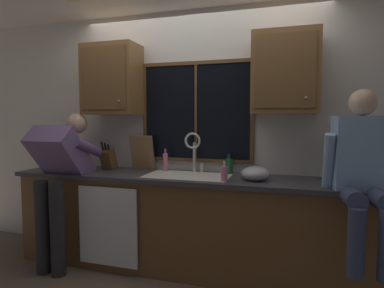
% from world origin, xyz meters
% --- Properties ---
extents(back_wall, '(5.84, 0.12, 2.55)m').
position_xyz_m(back_wall, '(0.00, 0.06, 1.27)').
color(back_wall, silver).
rests_on(back_wall, floor).
extents(window_glass, '(1.10, 0.02, 0.95)m').
position_xyz_m(window_glass, '(-0.02, -0.01, 1.52)').
color(window_glass, black).
extents(window_frame_top, '(1.17, 0.02, 0.04)m').
position_xyz_m(window_frame_top, '(-0.02, -0.02, 2.02)').
color(window_frame_top, brown).
extents(window_frame_bottom, '(1.17, 0.02, 0.04)m').
position_xyz_m(window_frame_bottom, '(-0.02, -0.02, 1.03)').
color(window_frame_bottom, brown).
extents(window_frame_left, '(0.03, 0.02, 0.95)m').
position_xyz_m(window_frame_left, '(-0.59, -0.02, 1.52)').
color(window_frame_left, brown).
extents(window_frame_right, '(0.03, 0.02, 0.95)m').
position_xyz_m(window_frame_right, '(0.55, -0.02, 1.52)').
color(window_frame_right, brown).
extents(window_mullion_center, '(0.02, 0.02, 0.95)m').
position_xyz_m(window_mullion_center, '(-0.02, -0.02, 1.52)').
color(window_mullion_center, brown).
extents(lower_cabinet_run, '(3.44, 0.58, 0.88)m').
position_xyz_m(lower_cabinet_run, '(0.00, -0.29, 0.44)').
color(lower_cabinet_run, brown).
rests_on(lower_cabinet_run, floor).
extents(countertop, '(3.50, 0.62, 0.04)m').
position_xyz_m(countertop, '(0.00, -0.31, 0.90)').
color(countertop, '#38383D').
rests_on(countertop, lower_cabinet_run).
extents(dishwasher_front, '(0.60, 0.02, 0.74)m').
position_xyz_m(dishwasher_front, '(-0.70, -0.61, 0.46)').
color(dishwasher_front, white).
extents(upper_cabinet_left, '(0.57, 0.36, 0.72)m').
position_xyz_m(upper_cabinet_left, '(-0.89, -0.17, 1.86)').
color(upper_cabinet_left, brown).
extents(upper_cabinet_right, '(0.57, 0.36, 0.72)m').
position_xyz_m(upper_cabinet_right, '(0.85, -0.17, 1.86)').
color(upper_cabinet_right, brown).
extents(sink, '(0.80, 0.46, 0.21)m').
position_xyz_m(sink, '(-0.02, -0.30, 0.82)').
color(sink, white).
rests_on(sink, lower_cabinet_run).
extents(faucet, '(0.18, 0.09, 0.40)m').
position_xyz_m(faucet, '(-0.01, -0.12, 1.17)').
color(faucet, silver).
rests_on(faucet, countertop).
extents(person_standing, '(0.53, 0.71, 1.51)m').
position_xyz_m(person_standing, '(-1.22, -0.59, 0.94)').
color(person_standing, '#262628').
rests_on(person_standing, floor).
extents(person_sitting_on_counter, '(0.54, 0.62, 1.26)m').
position_xyz_m(person_sitting_on_counter, '(1.42, -0.57, 1.10)').
color(person_sitting_on_counter, '#384260').
rests_on(person_sitting_on_counter, countertop).
extents(knife_block, '(0.12, 0.18, 0.32)m').
position_xyz_m(knife_block, '(-0.93, -0.20, 1.03)').
color(knife_block, brown).
rests_on(knife_block, countertop).
extents(cutting_board, '(0.26, 0.10, 0.36)m').
position_xyz_m(cutting_board, '(-0.59, -0.09, 1.10)').
color(cutting_board, '#997047').
rests_on(cutting_board, countertop).
extents(mixing_bowl, '(0.25, 0.25, 0.13)m').
position_xyz_m(mixing_bowl, '(0.62, -0.34, 0.98)').
color(mixing_bowl, '#B7B7BC').
rests_on(mixing_bowl, countertop).
extents(soap_dispenser, '(0.06, 0.07, 0.18)m').
position_xyz_m(soap_dispenser, '(0.37, -0.48, 0.99)').
color(soap_dispenser, pink).
rests_on(soap_dispenser, countertop).
extents(bottle_green_glass, '(0.07, 0.07, 0.20)m').
position_xyz_m(bottle_green_glass, '(0.34, -0.09, 1.00)').
color(bottle_green_glass, '#1E592D').
rests_on(bottle_green_glass, countertop).
extents(bottle_tall_clear, '(0.05, 0.05, 0.24)m').
position_xyz_m(bottle_tall_clear, '(-0.32, -0.12, 1.02)').
color(bottle_tall_clear, pink).
rests_on(bottle_tall_clear, countertop).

